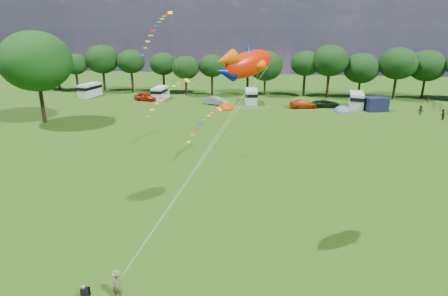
# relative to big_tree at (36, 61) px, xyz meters

# --- Properties ---
(ground_plane) EXTENTS (180.00, 180.00, 0.00)m
(ground_plane) POSITION_rel_big_tree_xyz_m (30.00, -28.00, -9.02)
(ground_plane) COLOR black
(ground_plane) RESTS_ON ground
(tree_line) EXTENTS (102.98, 10.98, 10.27)m
(tree_line) POSITION_rel_big_tree_xyz_m (35.30, 26.99, -2.67)
(tree_line) COLOR black
(tree_line) RESTS_ON ground
(big_tree) EXTENTS (10.00, 10.00, 13.28)m
(big_tree) POSITION_rel_big_tree_xyz_m (0.00, 0.00, 0.00)
(big_tree) COLOR black
(big_tree) RESTS_ON ground
(car_a) EXTENTS (4.94, 2.89, 1.55)m
(car_a) POSITION_rel_big_tree_xyz_m (9.36, 18.26, -8.24)
(car_a) COLOR #A2170B
(car_a) RESTS_ON ground
(car_b) EXTENTS (4.53, 2.82, 1.50)m
(car_b) POSITION_rel_big_tree_xyz_m (23.23, 16.41, -8.27)
(car_b) COLOR gray
(car_b) RESTS_ON ground
(car_c) EXTENTS (5.03, 3.03, 1.41)m
(car_c) POSITION_rel_big_tree_xyz_m (38.93, 15.91, -8.31)
(car_c) COLOR #BC330B
(car_c) RESTS_ON ground
(car_d) EXTENTS (5.05, 2.79, 1.31)m
(car_d) POSITION_rel_big_tree_xyz_m (42.99, 17.14, -8.36)
(car_d) COLOR black
(car_d) RESTS_ON ground
(campervan_a) EXTENTS (3.04, 5.58, 2.59)m
(campervan_a) POSITION_rel_big_tree_xyz_m (-3.44, 21.03, -7.62)
(campervan_a) COLOR silver
(campervan_a) RESTS_ON ground
(campervan_b) EXTENTS (2.35, 5.03, 2.41)m
(campervan_b) POSITION_rel_big_tree_xyz_m (11.65, 20.14, -7.72)
(campervan_b) COLOR white
(campervan_b) RESTS_ON ground
(campervan_c) EXTENTS (2.65, 5.34, 2.53)m
(campervan_c) POSITION_rel_big_tree_xyz_m (29.56, 18.90, -7.66)
(campervan_c) COLOR silver
(campervan_c) RESTS_ON ground
(campervan_d) EXTENTS (3.03, 5.69, 2.66)m
(campervan_d) POSITION_rel_big_tree_xyz_m (48.14, 17.50, -7.59)
(campervan_d) COLOR silver
(campervan_d) RESTS_ON ground
(tent_orange) EXTENTS (2.74, 3.00, 2.14)m
(tent_orange) POSITION_rel_big_tree_xyz_m (25.78, 13.05, -9.00)
(tent_orange) COLOR #BA3202
(tent_orange) RESTS_ON ground
(tent_greyblue) EXTENTS (2.86, 3.13, 2.13)m
(tent_greyblue) POSITION_rel_big_tree_xyz_m (45.28, 13.64, -9.00)
(tent_greyblue) COLOR slate
(tent_greyblue) RESTS_ON ground
(awning_navy) EXTENTS (4.41, 3.99, 2.28)m
(awning_navy) POSITION_rel_big_tree_xyz_m (50.86, 15.70, -7.88)
(awning_navy) COLOR #161836
(awning_navy) RESTS_ON ground
(kite_flyer) EXTENTS (0.64, 0.47, 1.60)m
(kite_flyer) POSITION_rel_big_tree_xyz_m (26.30, -34.46, -8.22)
(kite_flyer) COLOR brown
(kite_flyer) RESTS_ON ground
(camp_chair) EXTENTS (0.52, 0.52, 1.17)m
(camp_chair) POSITION_rel_big_tree_xyz_m (24.72, -35.04, -8.32)
(camp_chair) COLOR #99999E
(camp_chair) RESTS_ON ground
(fish_kite) EXTENTS (3.84, 3.80, 2.29)m
(fish_kite) POSITION_rel_big_tree_xyz_m (32.29, -27.80, 2.85)
(fish_kite) COLOR red
(fish_kite) RESTS_ON ground
(streamer_kite_a) EXTENTS (3.42, 5.56, 5.79)m
(streamer_kite_a) POSITION_rel_big_tree_xyz_m (17.73, 2.14, 4.74)
(streamer_kite_a) COLOR #FFEA00
(streamer_kite_a) RESTS_ON ground
(streamer_kite_b) EXTENTS (4.30, 4.71, 3.81)m
(streamer_kite_b) POSITION_rel_big_tree_xyz_m (22.20, -8.56, -2.33)
(streamer_kite_b) COLOR #F1AA02
(streamer_kite_b) RESTS_ON ground
(streamer_kite_c) EXTENTS (3.05, 4.97, 2.80)m
(streamer_kite_c) POSITION_rel_big_tree_xyz_m (27.10, -12.13, -4.54)
(streamer_kite_c) COLOR yellow
(streamer_kite_c) RESTS_ON ground
(walker_a) EXTENTS (0.95, 0.92, 1.69)m
(walker_a) POSITION_rel_big_tree_xyz_m (59.57, 10.17, -8.17)
(walker_a) COLOR black
(walker_a) RESTS_ON ground
(walker_b) EXTENTS (1.12, 0.66, 1.64)m
(walker_b) POSITION_rel_big_tree_xyz_m (57.32, 12.88, -8.20)
(walker_b) COLOR black
(walker_b) RESTS_ON ground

